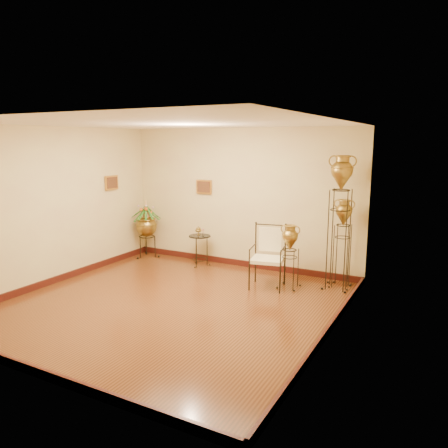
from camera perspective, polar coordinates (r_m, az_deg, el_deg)
The scene contains 8 objects.
ground at distance 7.07m, azimuth -6.89°, elevation -10.36°, with size 5.00×5.00×0.00m, color brown.
room_shell at distance 6.66m, azimuth -7.23°, elevation 3.72°, with size 5.02×5.02×2.81m.
amphora_tall at distance 7.71m, azimuth 14.85°, elevation 0.35°, with size 0.50×0.50×2.34m.
amphora_mid at distance 7.89m, azimuth 15.20°, elevation -2.39°, with size 0.41×0.41×1.58m.
amphora_short at distance 7.71m, azimuth 8.56°, elevation -4.19°, with size 0.44×0.44×1.14m.
planter_urn at distance 9.78m, azimuth -10.09°, elevation 0.04°, with size 0.91×0.91×1.34m.
armchair at distance 7.67m, azimuth 5.70°, elevation -4.32°, with size 0.72×0.69×1.10m.
side_table at distance 9.04m, azimuth -3.17°, elevation -3.39°, with size 0.51×0.51×0.81m.
Camera 1 is at (3.83, -5.38, 2.54)m, focal length 35.00 mm.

